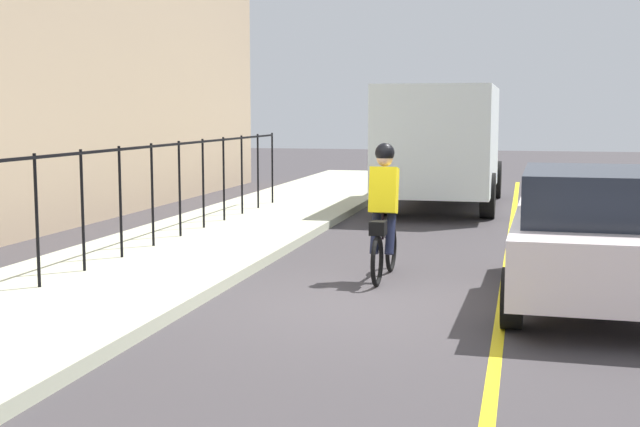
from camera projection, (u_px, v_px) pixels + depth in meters
The scene contains 7 objects.
ground_plane at pixel (361, 305), 9.88m from camera, with size 80.00×80.00×0.00m, color #3A3639.
lane_line_centre at pixel (501, 312), 9.51m from camera, with size 36.00×0.12×0.01m, color yellow.
sidewalk at pixel (95, 285), 10.67m from camera, with size 40.00×3.20×0.15m, color #B0B399.
iron_fence at pixel (102, 185), 11.58m from camera, with size 16.13×0.04×1.60m.
cyclist_lead at pixel (384, 212), 11.26m from camera, with size 1.71×0.36×1.83m.
patrol_sedan at pixel (593, 234), 9.87m from camera, with size 4.44×2.01×1.58m.
box_truck_background at pixel (443, 141), 19.72m from camera, with size 6.71×2.54×2.78m.
Camera 1 is at (-9.52, -1.81, 2.24)m, focal length 47.71 mm.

